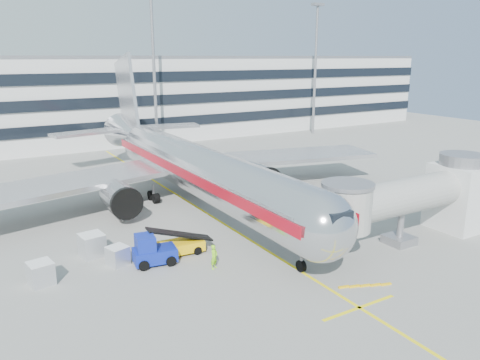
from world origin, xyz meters
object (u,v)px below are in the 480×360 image
ramp_worker (214,257)px  cargo_container_front (118,256)px  cargo_container_right (92,245)px  belt_loader (172,247)px  baggage_tug (152,251)px  main_jet (188,165)px  cargo_container_left (41,273)px

ramp_worker → cargo_container_front: bearing=114.4°
cargo_container_right → cargo_container_front: size_ratio=1.11×
belt_loader → cargo_container_front: belt_loader is taller
baggage_tug → main_jet: bearing=55.0°
cargo_container_left → cargo_container_right: bearing=35.5°
cargo_container_right → cargo_container_front: 2.92m
belt_loader → cargo_container_left: (-9.80, 0.04, 0.11)m
cargo_container_left → cargo_container_front: bearing=4.4°
baggage_tug → ramp_worker: bearing=-39.6°
main_jet → cargo_container_left: 20.96m
main_jet → baggage_tug: bearing=-125.0°
belt_loader → cargo_container_right: 6.34m
cargo_container_right → cargo_container_left: bearing=-144.5°
baggage_tug → cargo_container_left: (-7.82, 0.84, -0.22)m
main_jet → cargo_container_right: size_ratio=26.09×
cargo_container_left → cargo_container_front: cargo_container_left is taller
belt_loader → cargo_container_front: bearing=173.7°
main_jet → ramp_worker: 17.12m
belt_loader → cargo_container_front: size_ratio=3.07×
cargo_container_right → ramp_worker: 10.09m
main_jet → ramp_worker: size_ratio=27.16×
belt_loader → baggage_tug: size_ratio=1.56×
cargo_container_left → cargo_container_right: cargo_container_right is taller
main_jet → cargo_container_left: main_jet is taller
belt_loader → baggage_tug: belt_loader is taller
main_jet → baggage_tug: (-9.01, -12.86, -3.19)m
main_jet → cargo_container_front: bearing=-134.2°
ramp_worker → main_jet: bearing=42.0°
cargo_container_left → cargo_container_right: (4.27, 3.05, 0.10)m
belt_loader → cargo_container_left: size_ratio=3.01×
baggage_tug → cargo_container_front: baggage_tug is taller
baggage_tug → ramp_worker: 4.85m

